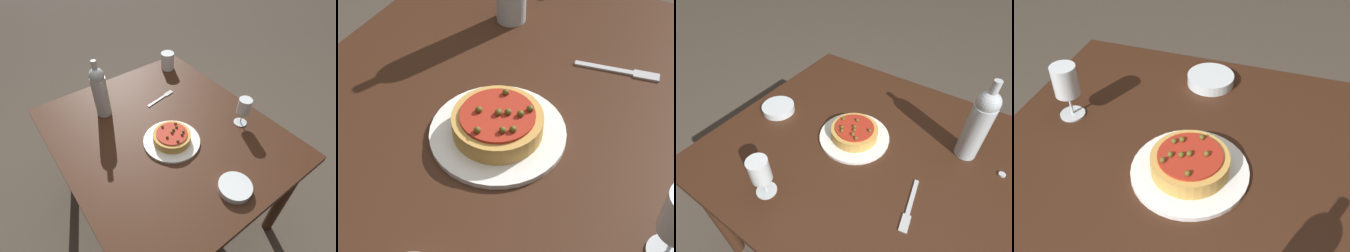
% 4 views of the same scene
% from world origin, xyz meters
% --- Properties ---
extents(dining_table, '(1.17, 1.03, 0.75)m').
position_xyz_m(dining_table, '(0.00, 0.00, 0.66)').
color(dining_table, '#381E11').
rests_on(dining_table, ground_plane).
extents(dinner_plate, '(0.28, 0.28, 0.01)m').
position_xyz_m(dinner_plate, '(0.08, -0.01, 0.75)').
color(dinner_plate, white).
rests_on(dinner_plate, dining_table).
extents(pizza, '(0.18, 0.18, 0.06)m').
position_xyz_m(pizza, '(0.08, -0.01, 0.78)').
color(pizza, gold).
rests_on(pizza, dinner_plate).
extents(wine_glass, '(0.07, 0.07, 0.15)m').
position_xyz_m(wine_glass, '(0.19, 0.36, 0.85)').
color(wine_glass, silver).
rests_on(wine_glass, dining_table).
extents(side_bowl, '(0.14, 0.14, 0.03)m').
position_xyz_m(side_bowl, '(0.45, 0.04, 0.76)').
color(side_bowl, silver).
rests_on(side_bowl, dining_table).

